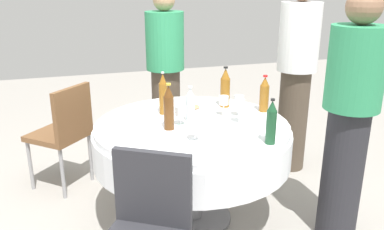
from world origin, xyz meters
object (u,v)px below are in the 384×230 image
object	(u,v)px
dining_table	(192,144)
bottle_amber_near	(163,95)
wine_glass_north	(195,125)
plate_left	(138,122)
person_west	(350,117)
chair_north	(147,226)
wine_glass_rear	(181,112)
wine_glass_mid	(239,102)
chair_mid	(65,128)
bottle_amber_rear	(264,95)
bottle_brown_mid	(169,108)
bottle_dark_green_inner	(271,123)
wine_glass_right	(240,106)
wine_glass_inner	(224,101)
bottle_clear_west	(191,105)
bottle_amber_south	(225,88)
plate_right	(192,109)
person_near	(296,74)
person_south	(166,76)

from	to	relation	value
dining_table	bottle_amber_near	size ratio (longest dim) A/B	4.34
dining_table	wine_glass_north	xyz separation A→B (m)	(-0.30, 0.07, 0.25)
plate_left	person_west	distance (m)	1.36
chair_north	wine_glass_rear	bearing A→B (deg)	-85.64
wine_glass_north	plate_left	distance (m)	0.50
wine_glass_mid	chair_mid	bearing A→B (deg)	58.62
bottle_amber_rear	bottle_brown_mid	distance (m)	0.76
bottle_dark_green_inner	wine_glass_right	xyz separation A→B (m)	(0.38, 0.03, -0.01)
bottle_amber_near	wine_glass_right	distance (m)	0.56
wine_glass_inner	wine_glass_mid	bearing A→B (deg)	-112.86
wine_glass_rear	person_west	xyz separation A→B (m)	(-0.45, -0.97, 0.01)
bottle_clear_west	wine_glass_mid	world-z (taller)	bottle_clear_west
bottle_amber_south	person_west	size ratio (longest dim) A/B	0.19
wine_glass_inner	bottle_clear_west	bearing A→B (deg)	99.31
dining_table	chair_north	world-z (taller)	chair_north
wine_glass_rear	wine_glass_inner	size ratio (longest dim) A/B	0.89
plate_right	wine_glass_inner	bearing A→B (deg)	-137.64
wine_glass_mid	chair_mid	xyz separation A→B (m)	(0.73, 1.19, -0.33)
dining_table	bottle_brown_mid	bearing A→B (deg)	110.18
plate_left	dining_table	bearing A→B (deg)	-107.75
plate_left	person_near	distance (m)	1.54
wine_glass_inner	wine_glass_right	world-z (taller)	wine_glass_right
bottle_amber_south	wine_glass_rear	world-z (taller)	bottle_amber_south
person_near	bottle_amber_south	bearing A→B (deg)	-96.59
wine_glass_rear	wine_glass_north	world-z (taller)	wine_glass_north
bottle_clear_west	bottle_amber_south	size ratio (longest dim) A/B	0.80
wine_glass_inner	wine_glass_right	xyz separation A→B (m)	(-0.17, -0.05, 0.01)
bottle_amber_near	bottle_amber_rear	xyz separation A→B (m)	(-0.16, -0.71, -0.02)
person_south	wine_glass_right	bearing A→B (deg)	-74.64
dining_table	bottle_dark_green_inner	size ratio (longest dim) A/B	4.86
bottle_dark_green_inner	wine_glass_right	size ratio (longest dim) A/B	1.67
wine_glass_inner	bottle_dark_green_inner	bearing A→B (deg)	-172.00
dining_table	wine_glass_right	distance (m)	0.41
wine_glass_mid	chair_north	xyz separation A→B (m)	(-0.80, 0.82, -0.33)
bottle_amber_near	person_west	xyz separation A→B (m)	(-0.71, -1.02, -0.04)
bottle_amber_near	wine_glass_mid	bearing A→B (deg)	-112.96
bottle_amber_south	bottle_brown_mid	world-z (taller)	bottle_amber_south
bottle_dark_green_inner	chair_north	world-z (taller)	bottle_dark_green_inner
bottle_brown_mid	person_near	distance (m)	1.44
dining_table	wine_glass_mid	size ratio (longest dim) A/B	8.82
bottle_amber_south	wine_glass_mid	distance (m)	0.24
wine_glass_inner	wine_glass_north	xyz separation A→B (m)	(-0.38, 0.33, -0.01)
wine_glass_mid	plate_left	world-z (taller)	wine_glass_mid
bottle_amber_rear	wine_glass_north	xyz separation A→B (m)	(-0.39, 0.65, -0.03)
person_west	dining_table	bearing A→B (deg)	-90.00
plate_left	chair_north	distance (m)	0.90
person_south	bottle_clear_west	bearing A→B (deg)	-90.00
bottle_amber_south	bottle_amber_rear	world-z (taller)	bottle_amber_south
dining_table	wine_glass_north	size ratio (longest dim) A/B	9.92
person_west	chair_north	bearing A→B (deg)	-50.19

